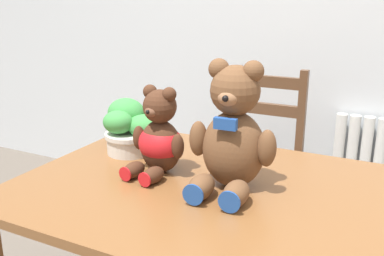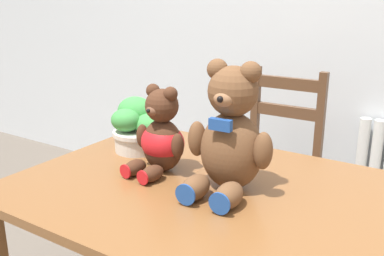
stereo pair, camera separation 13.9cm
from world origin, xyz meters
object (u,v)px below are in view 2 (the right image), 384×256
Objects in this scene: wooden_chair_behind at (272,168)px; potted_plant at (138,126)px; teddy_bear_right at (230,136)px; teddy_bear_left at (161,138)px.

potted_plant is (-0.30, -0.68, 0.35)m from wooden_chair_behind.
potted_plant is at bearing 65.91° from wooden_chair_behind.
teddy_bear_right is at bearing -16.08° from potted_plant.
wooden_chair_behind is at bearing -80.10° from teddy_bear_right.
teddy_bear_right reaches higher than wooden_chair_behind.
teddy_bear_left reaches higher than potted_plant.
teddy_bear_right reaches higher than teddy_bear_left.
teddy_bear_left is 1.14× the size of potted_plant.
wooden_chair_behind is 0.82m from potted_plant.
wooden_chair_behind reaches higher than potted_plant.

